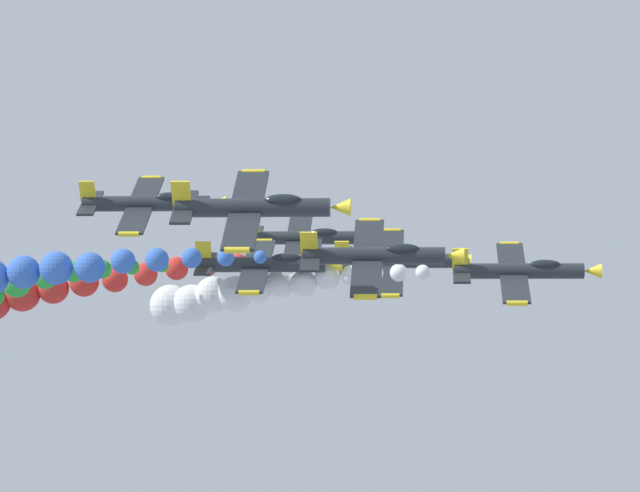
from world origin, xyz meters
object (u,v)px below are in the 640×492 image
object	(u,v)px
airplane_left_inner	(398,261)
airplane_left_outer	(264,264)
airplane_lead	(521,271)
airplane_right_outer	(305,238)
airplane_trailing	(256,207)
airplane_right_inner	(377,255)
airplane_high_slot	(149,203)

from	to	relation	value
airplane_left_inner	airplane_left_outer	size ratio (longest dim) A/B	1.00
airplane_lead	airplane_right_outer	world-z (taller)	airplane_right_outer
airplane_right_outer	airplane_trailing	bearing A→B (deg)	0.02
airplane_right_inner	airplane_left_outer	world-z (taller)	airplane_right_inner
airplane_left_inner	airplane_lead	bearing A→B (deg)	47.02
airplane_lead	airplane_trailing	bearing A→B (deg)	-42.05
airplane_right_inner	airplane_left_outer	size ratio (longest dim) A/B	1.00
airplane_left_outer	airplane_right_inner	bearing A→B (deg)	39.72
airplane_left_outer	airplane_high_slot	distance (m)	9.21
airplane_lead	airplane_left_outer	size ratio (longest dim) A/B	1.00
airplane_lead	airplane_right_outer	bearing A→B (deg)	-135.35
airplane_right_outer	airplane_left_inner	bearing A→B (deg)	42.23
airplane_right_inner	airplane_trailing	bearing A→B (deg)	-38.94
airplane_lead	airplane_trailing	distance (m)	24.96
airplane_high_slot	airplane_right_inner	bearing A→B (deg)	61.63
airplane_right_inner	airplane_high_slot	size ratio (longest dim) A/B	1.00
airplane_lead	airplane_right_inner	world-z (taller)	airplane_right_inner
airplane_left_outer	airplane_lead	bearing A→B (deg)	90.10
airplane_lead	airplane_high_slot	world-z (taller)	airplane_high_slot
airplane_left_outer	airplane_high_slot	xyz separation A→B (m)	(1.13, -8.07, 4.28)
airplane_right_inner	airplane_trailing	world-z (taller)	airplane_trailing
airplane_right_inner	airplane_trailing	size ratio (longest dim) A/B	1.00
airplane_right_outer	airplane_high_slot	bearing A→B (deg)	-28.11
airplane_lead	airplane_trailing	size ratio (longest dim) A/B	1.00
airplane_right_inner	airplane_trailing	distance (m)	11.06
airplane_right_inner	airplane_right_outer	size ratio (longest dim) A/B	1.00
airplane_left_outer	airplane_high_slot	size ratio (longest dim) A/B	1.00
airplane_lead	airplane_right_outer	xyz separation A→B (m)	(-16.78, -16.58, 3.03)
airplane_lead	airplane_right_outer	distance (m)	23.78
airplane_lead	airplane_right_inner	size ratio (longest dim) A/B	1.00
airplane_right_outer	airplane_high_slot	xyz separation A→B (m)	(17.95, -9.58, 1.74)
airplane_left_inner	airplane_trailing	world-z (taller)	airplane_trailing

